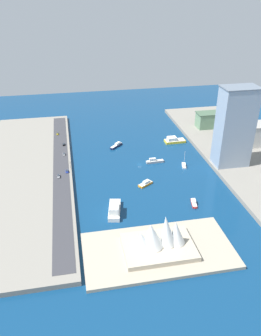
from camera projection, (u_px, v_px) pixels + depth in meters
ground_plane at (140, 164)px, 281.93m from camera, size 440.00×440.00×0.00m
quay_west at (242, 153)px, 296.30m from camera, size 70.00×240.00×3.18m
quay_east at (26, 173)px, 266.03m from camera, size 70.00×240.00×3.18m
peninsula_point at (158, 250)px, 190.36m from camera, size 83.64×43.46×2.00m
road_strip at (61, 168)px, 269.70m from camera, size 12.13×228.00×0.15m
water_taxi_orange at (145, 184)px, 252.79m from camera, size 12.12×9.77×3.30m
ferry_yellow_fast at (174, 140)px, 319.67m from camera, size 20.59×8.82×5.41m
patrol_launch_navy at (116, 146)px, 311.00m from camera, size 13.23×13.08×3.46m
sailboat_small_white at (184, 165)px, 278.25m from camera, size 5.31×10.48×13.35m
yacht_sleek_gray at (155, 161)px, 283.77m from camera, size 16.13×3.77×4.37m
tugboat_red at (194, 203)px, 230.87m from camera, size 5.12×11.66×3.13m
ferry_white_commuter at (114, 209)px, 221.40m from camera, size 11.57×24.87×7.85m
terminal_long_green at (217, 119)px, 343.31m from camera, size 42.89×14.93×15.32m
tower_tall_glass at (235, 127)px, 261.58m from camera, size 27.54×17.49×62.87m
hotel_broad_white at (257, 134)px, 304.51m from camera, size 26.40×18.80×19.58m
hatchback_blue at (67, 171)px, 263.35m from camera, size 2.07×4.36×1.64m
van_white at (64, 154)px, 289.25m from camera, size 1.83×4.46×1.60m
sedan_silver at (58, 176)px, 256.58m from camera, size 2.01×4.85×1.68m
taxi_yellow_cab at (57, 134)px, 328.41m from camera, size 1.88×4.90×1.46m
suv_black at (64, 144)px, 306.82m from camera, size 2.14×4.81×1.50m
traffic_light_waterfront at (70, 164)px, 266.11m from camera, size 0.36×0.36×6.50m
opera_landmark at (159, 239)px, 186.45m from camera, size 39.47×27.94×22.61m
park_tree_cluster at (230, 137)px, 309.65m from camera, size 10.50×15.22×9.01m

